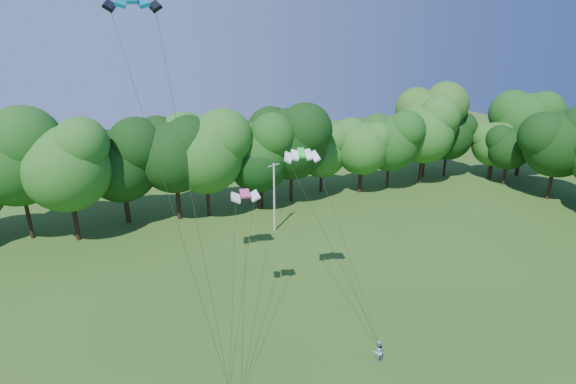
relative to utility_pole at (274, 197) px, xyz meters
name	(u,v)px	position (x,y,z in m)	size (l,w,h in m)	color
utility_pole	(274,197)	(0.00, 0.00, 0.00)	(1.41, 0.64, 7.44)	silver
kite_flyer_right	(378,351)	(-1.05, -21.12, -3.06)	(0.77, 0.60, 1.57)	#A1B9DF
kite_green	(302,153)	(-3.08, -13.46, 8.37)	(2.55, 1.60, 0.53)	#22E633
kite_pink	(245,194)	(-7.20, -13.41, 5.96)	(2.02, 1.17, 0.39)	#DE3D84
tree_back_center	(258,153)	(0.57, 6.54, 3.04)	(7.58, 7.58, 11.02)	black
tree_back_east	(428,119)	(26.32, 8.95, 4.60)	(9.30, 9.30, 13.52)	black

